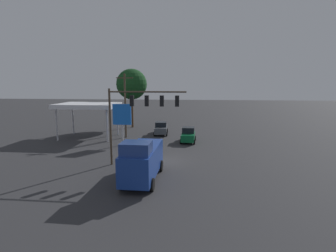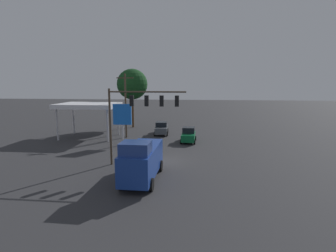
{
  "view_description": "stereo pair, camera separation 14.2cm",
  "coord_description": "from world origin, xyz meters",
  "px_view_note": "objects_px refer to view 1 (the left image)",
  "views": [
    {
      "loc": [
        -2.71,
        25.32,
        7.74
      ],
      "look_at": [
        0.0,
        -2.0,
        3.26
      ],
      "focal_mm": 28.0,
      "sensor_mm": 36.0,
      "label": 1
    },
    {
      "loc": [
        -2.85,
        25.31,
        7.74
      ],
      "look_at": [
        0.0,
        -2.0,
        3.26
      ],
      "focal_mm": 28.0,
      "sensor_mm": 36.0,
      "label": 2
    }
  ],
  "objects_px": {
    "traffic_signal_assembly": "(140,108)",
    "utility_pole": "(125,104)",
    "price_sign": "(122,116)",
    "delivery_truck": "(142,160)",
    "hatchback_crossing": "(188,135)",
    "street_tree": "(132,84)",
    "sedan_far": "(161,128)"
  },
  "relations": [
    {
      "from": "traffic_signal_assembly",
      "to": "utility_pole",
      "type": "distance_m",
      "value": 13.55
    },
    {
      "from": "price_sign",
      "to": "delivery_truck",
      "type": "height_order",
      "value": "price_sign"
    },
    {
      "from": "traffic_signal_assembly",
      "to": "price_sign",
      "type": "bearing_deg",
      "value": -63.75
    },
    {
      "from": "hatchback_crossing",
      "to": "utility_pole",
      "type": "bearing_deg",
      "value": -100.49
    },
    {
      "from": "price_sign",
      "to": "delivery_truck",
      "type": "distance_m",
      "value": 13.01
    },
    {
      "from": "traffic_signal_assembly",
      "to": "utility_pole",
      "type": "relative_size",
      "value": 0.8
    },
    {
      "from": "utility_pole",
      "to": "street_tree",
      "type": "xyz_separation_m",
      "value": [
        1.11,
        -8.81,
        2.74
      ]
    },
    {
      "from": "price_sign",
      "to": "street_tree",
      "type": "height_order",
      "value": "street_tree"
    },
    {
      "from": "utility_pole",
      "to": "street_tree",
      "type": "height_order",
      "value": "street_tree"
    },
    {
      "from": "traffic_signal_assembly",
      "to": "sedan_far",
      "type": "relative_size",
      "value": 1.61
    },
    {
      "from": "street_tree",
      "to": "utility_pole",
      "type": "bearing_deg",
      "value": 97.19
    },
    {
      "from": "delivery_truck",
      "to": "sedan_far",
      "type": "relative_size",
      "value": 1.51
    },
    {
      "from": "price_sign",
      "to": "sedan_far",
      "type": "distance_m",
      "value": 8.92
    },
    {
      "from": "traffic_signal_assembly",
      "to": "price_sign",
      "type": "distance_m",
      "value": 9.15
    },
    {
      "from": "hatchback_crossing",
      "to": "delivery_truck",
      "type": "bearing_deg",
      "value": -10.5
    },
    {
      "from": "traffic_signal_assembly",
      "to": "delivery_truck",
      "type": "distance_m",
      "value": 5.5
    },
    {
      "from": "delivery_truck",
      "to": "hatchback_crossing",
      "type": "distance_m",
      "value": 14.82
    },
    {
      "from": "traffic_signal_assembly",
      "to": "price_sign",
      "type": "height_order",
      "value": "traffic_signal_assembly"
    },
    {
      "from": "sedan_far",
      "to": "street_tree",
      "type": "relative_size",
      "value": 0.44
    },
    {
      "from": "sedan_far",
      "to": "utility_pole",
      "type": "bearing_deg",
      "value": -63.16
    },
    {
      "from": "price_sign",
      "to": "traffic_signal_assembly",
      "type": "bearing_deg",
      "value": 116.25
    },
    {
      "from": "hatchback_crossing",
      "to": "street_tree",
      "type": "xyz_separation_m",
      "value": [
        10.15,
        -10.91,
        6.63
      ]
    },
    {
      "from": "utility_pole",
      "to": "delivery_truck",
      "type": "height_order",
      "value": "utility_pole"
    },
    {
      "from": "delivery_truck",
      "to": "traffic_signal_assembly",
      "type": "bearing_deg",
      "value": -164.98
    },
    {
      "from": "street_tree",
      "to": "sedan_far",
      "type": "bearing_deg",
      "value": 134.63
    },
    {
      "from": "traffic_signal_assembly",
      "to": "sedan_far",
      "type": "xyz_separation_m",
      "value": [
        0.0,
        -15.55,
        -4.56
      ]
    },
    {
      "from": "price_sign",
      "to": "utility_pole",
      "type": "bearing_deg",
      "value": -80.38
    },
    {
      "from": "utility_pole",
      "to": "sedan_far",
      "type": "distance_m",
      "value": 6.77
    },
    {
      "from": "delivery_truck",
      "to": "hatchback_crossing",
      "type": "relative_size",
      "value": 1.77
    },
    {
      "from": "traffic_signal_assembly",
      "to": "street_tree",
      "type": "relative_size",
      "value": 0.71
    },
    {
      "from": "delivery_truck",
      "to": "utility_pole",
      "type": "bearing_deg",
      "value": -159.7
    },
    {
      "from": "street_tree",
      "to": "hatchback_crossing",
      "type": "bearing_deg",
      "value": 132.93
    }
  ]
}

